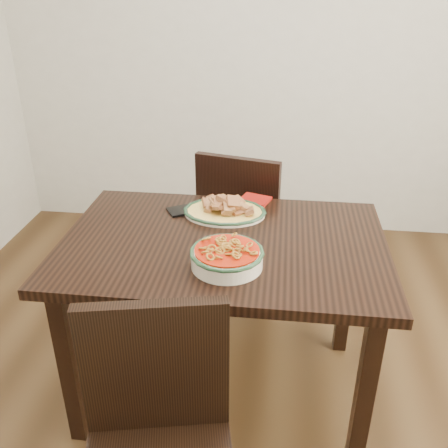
# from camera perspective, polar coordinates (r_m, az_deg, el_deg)

# --- Properties ---
(floor) EXTENTS (3.50, 3.50, 0.00)m
(floor) POSITION_cam_1_polar(r_m,az_deg,el_deg) (2.28, 2.58, -20.12)
(floor) COLOR #362311
(floor) RESTS_ON ground
(wall_back) EXTENTS (3.50, 0.10, 2.60)m
(wall_back) POSITION_cam_1_polar(r_m,az_deg,el_deg) (3.32, 5.74, 20.49)
(wall_back) COLOR beige
(wall_back) RESTS_ON ground
(dining_table) EXTENTS (1.24, 0.83, 0.75)m
(dining_table) POSITION_cam_1_polar(r_m,az_deg,el_deg) (1.96, -0.07, -4.30)
(dining_table) COLOR black
(dining_table) RESTS_ON ground
(chair_far) EXTENTS (0.51, 0.51, 0.89)m
(chair_far) POSITION_cam_1_polar(r_m,az_deg,el_deg) (2.60, 2.24, 0.21)
(chair_far) COLOR black
(chair_far) RESTS_ON ground
(chair_near) EXTENTS (0.50, 0.50, 0.89)m
(chair_near) POSITION_cam_1_polar(r_m,az_deg,el_deg) (1.53, -7.60, -23.32)
(chair_near) COLOR black
(chair_near) RESTS_ON ground
(fish_plate) EXTENTS (0.34, 0.27, 0.11)m
(fish_plate) POSITION_cam_1_polar(r_m,az_deg,el_deg) (2.09, 0.07, 2.21)
(fish_plate) COLOR #F3E9CD
(fish_plate) RESTS_ON dining_table
(noodle_bowl) EXTENTS (0.26, 0.26, 0.08)m
(noodle_bowl) POSITION_cam_1_polar(r_m,az_deg,el_deg) (1.73, 0.34, -3.58)
(noodle_bowl) COLOR white
(noodle_bowl) RESTS_ON dining_table
(smartphone) EXTENTS (0.19, 0.17, 0.01)m
(smartphone) POSITION_cam_1_polar(r_m,az_deg,el_deg) (2.15, -4.12, 1.68)
(smartphone) COLOR black
(smartphone) RESTS_ON dining_table
(napkin) EXTENTS (0.15, 0.14, 0.01)m
(napkin) POSITION_cam_1_polar(r_m,az_deg,el_deg) (2.24, 3.56, 2.78)
(napkin) COLOR #9A130B
(napkin) RESTS_ON dining_table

